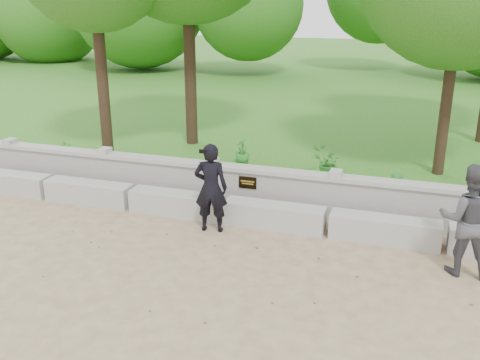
# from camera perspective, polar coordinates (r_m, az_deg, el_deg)

# --- Properties ---
(ground) EXTENTS (80.00, 80.00, 0.00)m
(ground) POSITION_cam_1_polar(r_m,az_deg,el_deg) (8.80, -5.98, -8.95)
(ground) COLOR tan
(ground) RESTS_ON ground
(lawn) EXTENTS (40.00, 22.00, 0.25)m
(lawn) POSITION_cam_1_polar(r_m,az_deg,el_deg) (21.67, 9.34, 8.18)
(lawn) COLOR #2B5719
(lawn) RESTS_ON ground
(concrete_bench) EXTENTS (11.90, 0.45, 0.45)m
(concrete_bench) POSITION_cam_1_polar(r_m,az_deg,el_deg) (10.29, -1.72, -3.16)
(concrete_bench) COLOR #ACA9A2
(concrete_bench) RESTS_ON ground
(parapet_wall) EXTENTS (12.50, 0.35, 0.90)m
(parapet_wall) POSITION_cam_1_polar(r_m,az_deg,el_deg) (10.82, -0.47, -0.66)
(parapet_wall) COLOR #A19F98
(parapet_wall) RESTS_ON ground
(man_main) EXTENTS (0.67, 0.61, 1.66)m
(man_main) POSITION_cam_1_polar(r_m,az_deg,el_deg) (9.66, -3.12, -0.85)
(man_main) COLOR black
(man_main) RESTS_ON ground
(visitor_left) EXTENTS (0.88, 0.70, 1.78)m
(visitor_left) POSITION_cam_1_polar(r_m,az_deg,el_deg) (8.85, 23.15, -3.93)
(visitor_left) COLOR #434348
(visitor_left) RESTS_ON ground
(shrub_a) EXTENTS (0.35, 0.39, 0.61)m
(shrub_a) POSITION_cam_1_polar(r_m,az_deg,el_deg) (13.45, -18.11, 2.72)
(shrub_a) COLOR #307B2A
(shrub_a) RESTS_ON lawn
(shrub_b) EXTENTS (0.43, 0.42, 0.61)m
(shrub_b) POSITION_cam_1_polar(r_m,az_deg,el_deg) (10.95, 16.35, -0.74)
(shrub_b) COLOR #307B2A
(shrub_b) RESTS_ON lawn
(shrub_c) EXTENTS (0.82, 0.81, 0.69)m
(shrub_c) POSITION_cam_1_polar(r_m,az_deg,el_deg) (12.04, 9.26, 1.80)
(shrub_c) COLOR #307B2A
(shrub_c) RESTS_ON lawn
(shrub_d) EXTENTS (0.41, 0.43, 0.63)m
(shrub_d) POSITION_cam_1_polar(r_m,az_deg,el_deg) (12.96, 0.26, 3.15)
(shrub_d) COLOR #307B2A
(shrub_d) RESTS_ON lawn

